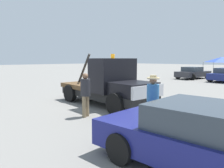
% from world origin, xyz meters
% --- Properties ---
extents(ground_plane, '(160.00, 160.00, 0.00)m').
position_xyz_m(ground_plane, '(0.00, 0.00, 0.00)').
color(ground_plane, gray).
extents(tow_truck, '(5.59, 2.37, 2.51)m').
position_xyz_m(tow_truck, '(0.34, -0.02, 0.95)').
color(tow_truck, black).
rests_on(tow_truck, ground).
extents(foreground_car, '(5.26, 2.32, 1.34)m').
position_xyz_m(foreground_car, '(6.40, -2.81, 0.65)').
color(foreground_car, navy).
rests_on(foreground_car, ground).
extents(person_near_truck, '(0.38, 0.38, 1.73)m').
position_xyz_m(person_near_truck, '(3.97, -1.59, 1.02)').
color(person_near_truck, '#475B84').
rests_on(person_near_truck, ground).
extents(person_at_hood, '(0.37, 0.37, 1.68)m').
position_xyz_m(person_at_hood, '(1.20, -2.07, 0.97)').
color(person_at_hood, '#847051').
rests_on(person_at_hood, ground).
extents(parked_car_charcoal, '(2.82, 4.61, 1.34)m').
position_xyz_m(parked_car_charcoal, '(-3.60, 16.56, 0.65)').
color(parked_car_charcoal, '#2D2D33').
rests_on(parked_car_charcoal, ground).
extents(canopy_tent_blue, '(3.50, 3.50, 2.49)m').
position_xyz_m(canopy_tent_blue, '(-3.04, 23.47, 2.14)').
color(canopy_tent_blue, '#9E9EA3').
rests_on(canopy_tent_blue, ground).
extents(traffic_cone, '(0.40, 0.40, 0.55)m').
position_xyz_m(traffic_cone, '(-1.98, 3.63, 0.25)').
color(traffic_cone, black).
rests_on(traffic_cone, ground).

